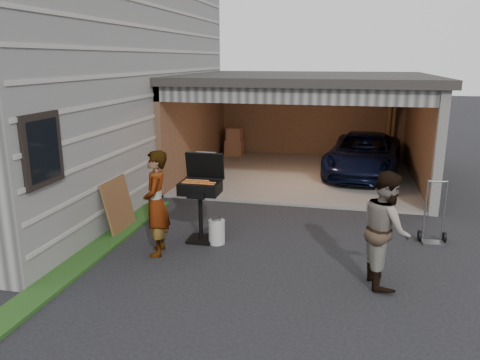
% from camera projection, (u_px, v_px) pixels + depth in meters
% --- Properties ---
extents(ground, '(80.00, 80.00, 0.00)m').
position_uv_depth(ground, '(217.00, 266.00, 7.71)').
color(ground, black).
rests_on(ground, ground).
extents(house, '(7.00, 11.00, 5.50)m').
position_uv_depth(house, '(34.00, 81.00, 12.08)').
color(house, '#474744').
rests_on(house, ground).
extents(groundcover_strip, '(0.50, 8.00, 0.06)m').
position_uv_depth(groundcover_strip, '(60.00, 278.00, 7.24)').
color(groundcover_strip, '#193814').
rests_on(groundcover_strip, ground).
extents(garage, '(6.80, 6.30, 2.90)m').
position_uv_depth(garage, '(305.00, 110.00, 13.49)').
color(garage, '#605E59').
rests_on(garage, ground).
extents(minivan, '(2.44, 4.42, 1.17)m').
position_uv_depth(minivan, '(363.00, 156.00, 13.54)').
color(minivan, black).
rests_on(minivan, ground).
extents(woman, '(0.60, 0.76, 1.84)m').
position_uv_depth(woman, '(156.00, 203.00, 8.00)').
color(woman, '#AEBADA').
rests_on(woman, ground).
extents(man, '(0.82, 0.97, 1.75)m').
position_uv_depth(man, '(386.00, 229.00, 6.93)').
color(man, '#3E2118').
rests_on(man, ground).
extents(bbq_grill, '(0.73, 0.64, 1.63)m').
position_uv_depth(bbq_grill, '(201.00, 191.00, 8.60)').
color(bbq_grill, black).
rests_on(bbq_grill, ground).
extents(propane_tank, '(0.32, 0.32, 0.45)m').
position_uv_depth(propane_tank, '(217.00, 232.00, 8.61)').
color(propane_tank, beige).
rests_on(propane_tank, ground).
extents(plywood_panel, '(0.26, 0.95, 1.05)m').
position_uv_depth(plywood_panel, '(119.00, 205.00, 9.19)').
color(plywood_panel, brown).
rests_on(plywood_panel, ground).
extents(hand_truck, '(0.50, 0.38, 1.19)m').
position_uv_depth(hand_truck, '(433.00, 231.00, 8.65)').
color(hand_truck, slate).
rests_on(hand_truck, ground).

